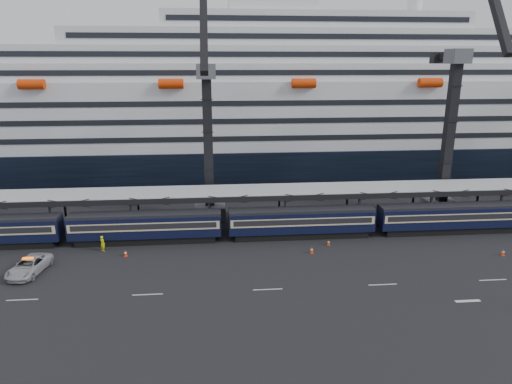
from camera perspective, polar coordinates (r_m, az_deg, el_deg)
ground at (r=54.00m, az=16.10°, el=-9.03°), size 260.00×260.00×0.00m
lane_markings at (r=53.30m, az=26.48°, el=-10.49°), size 111.00×4.27×0.02m
train at (r=60.65m, az=8.82°, el=-3.53°), size 133.05×3.00×4.05m
canopy at (r=64.65m, az=12.11°, el=0.36°), size 130.00×6.25×5.53m
cruise_ship at (r=93.69m, az=6.02°, el=9.80°), size 214.09×28.84×34.00m
crane_dark_near at (r=64.89m, az=-6.02°, el=6.73°), size 4.50×17.75×35.08m
crane_dark_mid at (r=72.11m, az=23.23°, el=7.60°), size 4.50×18.24×39.64m
pickup_truck at (r=55.97m, az=-26.51°, el=-8.29°), size 3.73×6.46×1.69m
worker at (r=58.78m, az=-18.64°, el=-6.12°), size 0.86×0.82×1.97m
traffic_cone_b at (r=56.66m, az=-16.00°, el=-7.34°), size 0.43×0.43×0.85m
traffic_cone_c at (r=55.78m, az=6.97°, el=-7.19°), size 0.42×0.42×0.85m
traffic_cone_d at (r=58.44m, az=9.06°, el=-6.24°), size 0.37×0.37×0.73m
traffic_cone_e at (r=62.20m, az=28.50°, el=-6.63°), size 0.41×0.41×0.81m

